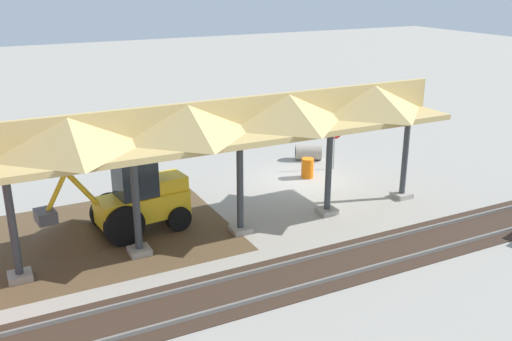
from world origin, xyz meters
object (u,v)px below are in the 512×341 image
(stop_sign, at_px, (335,136))
(concrete_pipe, at_px, (308,152))
(traffic_barrel, at_px, (307,168))
(backhoe, at_px, (138,199))

(stop_sign, distance_m, concrete_pipe, 2.15)
(concrete_pipe, distance_m, traffic_barrel, 2.64)
(stop_sign, xyz_separation_m, backhoe, (10.16, 2.68, -0.34))
(stop_sign, xyz_separation_m, traffic_barrel, (1.74, 0.47, -1.15))
(stop_sign, height_order, concrete_pipe, stop_sign)
(backhoe, bearing_deg, concrete_pipe, -155.77)
(stop_sign, bearing_deg, backhoe, 14.79)
(traffic_barrel, bearing_deg, stop_sign, -164.77)
(stop_sign, relative_size, backhoe, 0.42)
(traffic_barrel, bearing_deg, backhoe, 14.70)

